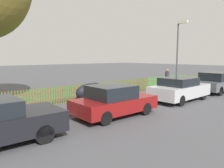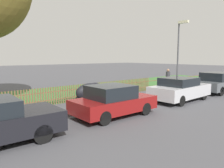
{
  "view_description": "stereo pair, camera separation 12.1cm",
  "coord_description": "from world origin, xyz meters",
  "px_view_note": "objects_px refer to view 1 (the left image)",
  "views": [
    {
      "loc": [
        -7.64,
        -8.39,
        2.66
      ],
      "look_at": [
        0.51,
        0.94,
        1.1
      ],
      "focal_mm": 35.0,
      "sensor_mm": 36.0,
      "label": 1
    },
    {
      "loc": [
        -7.55,
        -8.47,
        2.66
      ],
      "look_at": [
        0.51,
        0.94,
        1.1
      ],
      "focal_mm": 35.0,
      "sensor_mm": 36.0,
      "label": 2
    }
  ],
  "objects_px": {
    "parked_car_navy_estate": "(114,101)",
    "covered_motorcycle": "(90,91)",
    "parked_car_red_compact": "(180,89)",
    "pedestrian_by_lamp": "(167,78)",
    "street_lamp": "(179,48)",
    "parked_car_white_van": "(216,82)"
  },
  "relations": [
    {
      "from": "parked_car_red_compact",
      "to": "parked_car_white_van",
      "type": "distance_m",
      "value": 4.86
    },
    {
      "from": "covered_motorcycle",
      "to": "parked_car_navy_estate",
      "type": "bearing_deg",
      "value": -105.45
    },
    {
      "from": "parked_car_navy_estate",
      "to": "street_lamp",
      "type": "distance_m",
      "value": 8.53
    },
    {
      "from": "parked_car_navy_estate",
      "to": "covered_motorcycle",
      "type": "bearing_deg",
      "value": 76.01
    },
    {
      "from": "parked_car_white_van",
      "to": "pedestrian_by_lamp",
      "type": "distance_m",
      "value": 3.65
    },
    {
      "from": "covered_motorcycle",
      "to": "pedestrian_by_lamp",
      "type": "height_order",
      "value": "pedestrian_by_lamp"
    },
    {
      "from": "parked_car_navy_estate",
      "to": "parked_car_red_compact",
      "type": "bearing_deg",
      "value": 0.24
    },
    {
      "from": "parked_car_red_compact",
      "to": "street_lamp",
      "type": "bearing_deg",
      "value": 33.15
    },
    {
      "from": "parked_car_red_compact",
      "to": "pedestrian_by_lamp",
      "type": "height_order",
      "value": "pedestrian_by_lamp"
    },
    {
      "from": "parked_car_white_van",
      "to": "pedestrian_by_lamp",
      "type": "bearing_deg",
      "value": 113.59
    },
    {
      "from": "pedestrian_by_lamp",
      "to": "parked_car_navy_estate",
      "type": "bearing_deg",
      "value": -14.54
    },
    {
      "from": "pedestrian_by_lamp",
      "to": "street_lamp",
      "type": "xyz_separation_m",
      "value": [
        -0.79,
        -1.47,
        2.37
      ]
    },
    {
      "from": "street_lamp",
      "to": "parked_car_red_compact",
      "type": "bearing_deg",
      "value": -145.43
    },
    {
      "from": "parked_car_red_compact",
      "to": "parked_car_navy_estate",
      "type": "bearing_deg",
      "value": 177.99
    },
    {
      "from": "parked_car_white_van",
      "to": "covered_motorcycle",
      "type": "relative_size",
      "value": 2.22
    },
    {
      "from": "parked_car_navy_estate",
      "to": "parked_car_white_van",
      "type": "bearing_deg",
      "value": 0.16
    },
    {
      "from": "parked_car_navy_estate",
      "to": "parked_car_white_van",
      "type": "height_order",
      "value": "parked_car_white_van"
    },
    {
      "from": "parked_car_navy_estate",
      "to": "pedestrian_by_lamp",
      "type": "height_order",
      "value": "pedestrian_by_lamp"
    },
    {
      "from": "parked_car_navy_estate",
      "to": "covered_motorcycle",
      "type": "height_order",
      "value": "parked_car_navy_estate"
    },
    {
      "from": "parked_car_navy_estate",
      "to": "covered_motorcycle",
      "type": "relative_size",
      "value": 2.01
    },
    {
      "from": "parked_car_red_compact",
      "to": "street_lamp",
      "type": "distance_m",
      "value": 4.12
    },
    {
      "from": "pedestrian_by_lamp",
      "to": "parked_car_white_van",
      "type": "bearing_deg",
      "value": 78.18
    }
  ]
}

